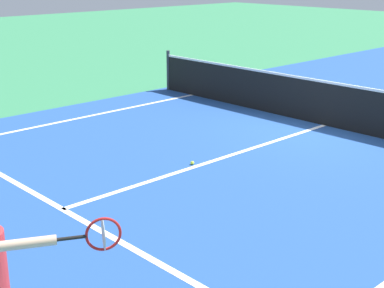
{
  "coord_description": "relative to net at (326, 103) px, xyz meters",
  "views": [
    {
      "loc": [
        6.58,
        -10.12,
        3.27
      ],
      "look_at": [
        1.34,
        -5.16,
        1.0
      ],
      "focal_mm": 53.32,
      "sensor_mm": 36.0,
      "label": 1
    }
  ],
  "objects": [
    {
      "name": "ground_plane",
      "position": [
        0.0,
        0.0,
        -0.49
      ],
      "size": [
        60.0,
        60.0,
        0.0
      ],
      "primitive_type": "plane",
      "color": "#337F51"
    },
    {
      "name": "court_surface_inbounds",
      "position": [
        0.0,
        0.0,
        -0.49
      ],
      "size": [
        10.62,
        24.4,
        0.0
      ],
      "primitive_type": "cube",
      "color": "#234C93",
      "rests_on": "ground_plane"
    },
    {
      "name": "line_center_service",
      "position": [
        0.0,
        -3.2,
        -0.49
      ],
      "size": [
        0.1,
        6.4,
        0.01
      ],
      "primitive_type": "cube",
      "color": "white",
      "rests_on": "ground_plane"
    },
    {
      "name": "line_service_near",
      "position": [
        0.0,
        -6.4,
        -0.49
      ],
      "size": [
        8.22,
        0.1,
        0.01
      ],
      "primitive_type": "cube",
      "color": "white",
      "rests_on": "ground_plane"
    },
    {
      "name": "net",
      "position": [
        0.0,
        0.0,
        0.0
      ],
      "size": [
        10.22,
        0.09,
        1.07
      ],
      "color": "#33383D",
      "rests_on": "ground_plane"
    },
    {
      "name": "tennis_ball_mid_court",
      "position": [
        -0.11,
        -3.79,
        -0.46
      ],
      "size": [
        0.07,
        0.07,
        0.07
      ],
      "primitive_type": "sphere",
      "color": "#CCE033",
      "rests_on": "ground_plane"
    }
  ]
}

